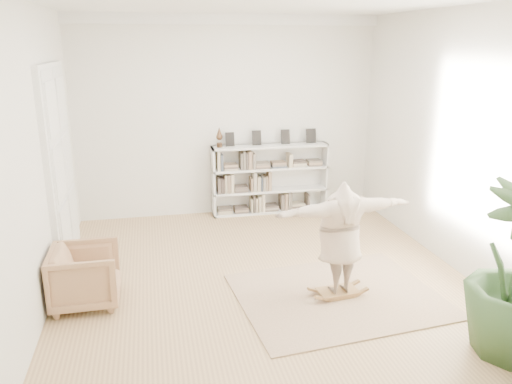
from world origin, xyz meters
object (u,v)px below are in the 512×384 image
bookshelf (270,179)px  rocker_board (338,292)px  armchair (86,276)px  person (341,235)px

bookshelf → rocker_board: bearing=-89.0°
armchair → person: 3.18m
bookshelf → person: (0.06, -3.46, 0.21)m
rocker_board → armchair: bearing=165.4°
bookshelf → rocker_board: 3.51m
rocker_board → bookshelf: bearing=85.5°
person → rocker_board: bearing=180.0°
rocker_board → person: size_ratio=0.30×
armchair → rocker_board: size_ratio=1.52×
bookshelf → rocker_board: (0.06, -3.46, -0.57)m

